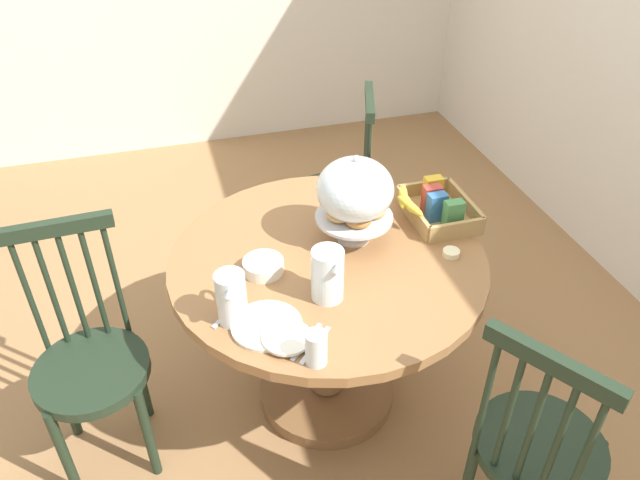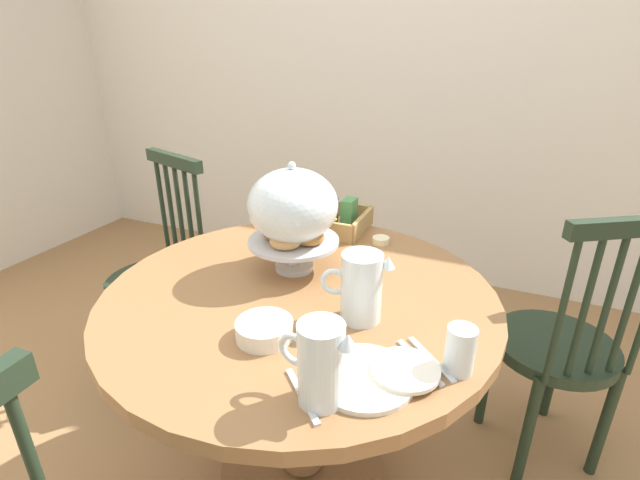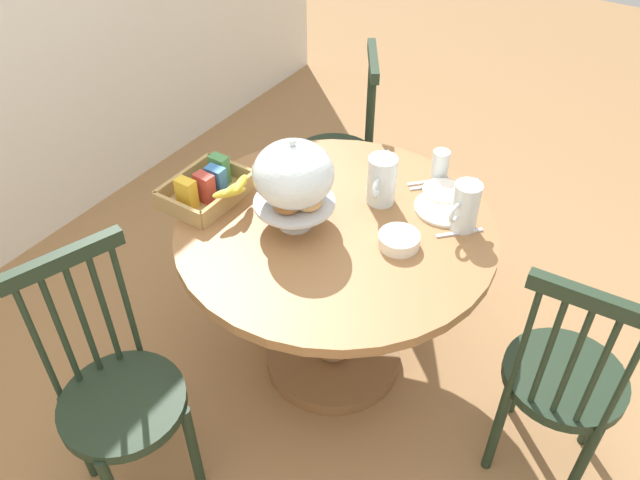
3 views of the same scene
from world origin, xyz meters
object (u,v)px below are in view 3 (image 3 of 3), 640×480
orange_juice_pitcher (381,182)px  cereal_bowl (399,240)px  china_plate_small (443,191)px  pastry_stand_with_dome (294,178)px  windsor_chair_near_window (119,398)px  china_plate_large (445,208)px  drinking_glass (440,164)px  windsor_chair_by_cabinet (563,382)px  butter_dish (260,169)px  dining_table (335,272)px  milk_pitcher (465,208)px  windsor_chair_facing_door (340,158)px  cereal_basket (210,188)px

orange_juice_pitcher → cereal_bowl: 0.26m
china_plate_small → cereal_bowl: (-0.35, 0.00, 0.01)m
pastry_stand_with_dome → china_plate_small: 0.60m
windsor_chair_near_window → china_plate_large: windsor_chair_near_window is taller
windsor_chair_near_window → drinking_glass: 1.41m
windsor_chair_by_cabinet → drinking_glass: size_ratio=8.86×
butter_dish → dining_table: bearing=-105.8°
windsor_chair_near_window → milk_pitcher: bearing=-32.9°
windsor_chair_by_cabinet → drinking_glass: bearing=56.6°
windsor_chair_facing_door → drinking_glass: size_ratio=8.86×
dining_table → china_plate_large: 0.47m
windsor_chair_by_cabinet → windsor_chair_facing_door: bearing=60.6°
china_plate_small → orange_juice_pitcher: bearing=132.8°
windsor_chair_facing_door → windsor_chair_by_cabinet: bearing=-119.4°
cereal_basket → china_plate_large: 0.85m
drinking_glass → butter_dish: drinking_glass is taller
windsor_chair_by_cabinet → pastry_stand_with_dome: size_ratio=2.83×
drinking_glass → windsor_chair_near_window: bearing=159.7°
cereal_basket → drinking_glass: (0.59, -0.64, 0.01)m
drinking_glass → butter_dish: (-0.35, 0.60, -0.04)m
windsor_chair_near_window → orange_juice_pitcher: 1.14m
pastry_stand_with_dome → milk_pitcher: pastry_stand_with_dome is taller
windsor_chair_near_window → drinking_glass: size_ratio=8.86×
dining_table → cereal_basket: 0.55m
dining_table → china_plate_large: size_ratio=5.13×
pastry_stand_with_dome → drinking_glass: pastry_stand_with_dome is taller
dining_table → china_plate_small: size_ratio=7.52×
cereal_basket → butter_dish: bearing=-10.6°
windsor_chair_near_window → china_plate_small: windsor_chair_near_window is taller
dining_table → milk_pitcher: milk_pitcher is taller
china_plate_small → cereal_bowl: bearing=179.6°
pastry_stand_with_dome → cereal_bowl: (0.09, -0.36, -0.17)m
cereal_basket → china_plate_large: cereal_basket is taller
windsor_chair_near_window → china_plate_small: size_ratio=6.50×
china_plate_small → drinking_glass: bearing=31.5°
dining_table → pastry_stand_with_dome: pastry_stand_with_dome is taller
windsor_chair_facing_door → cereal_basket: (-0.87, 0.03, 0.33)m
orange_juice_pitcher → china_plate_small: 0.25m
milk_pitcher → butter_dish: size_ratio=2.99×
milk_pitcher → drinking_glass: (0.24, 0.20, -0.03)m
windsor_chair_near_window → windsor_chair_by_cabinet: (0.82, -1.16, 0.00)m
windsor_chair_by_cabinet → butter_dish: bearing=85.3°
windsor_chair_near_window → windsor_chair_facing_door: 1.56m
orange_juice_pitcher → china_plate_large: 0.25m
orange_juice_pitcher → butter_dish: (-0.09, 0.48, -0.07)m
dining_table → china_plate_small: bearing=-33.1°
dining_table → pastry_stand_with_dome: bearing=122.1°
orange_juice_pitcher → drinking_glass: bearing=-23.1°
dining_table → windsor_chair_facing_door: bearing=30.3°
drinking_glass → butter_dish: 0.69m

